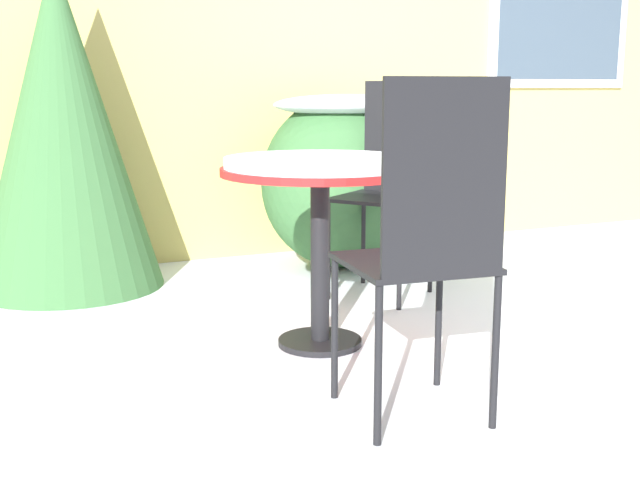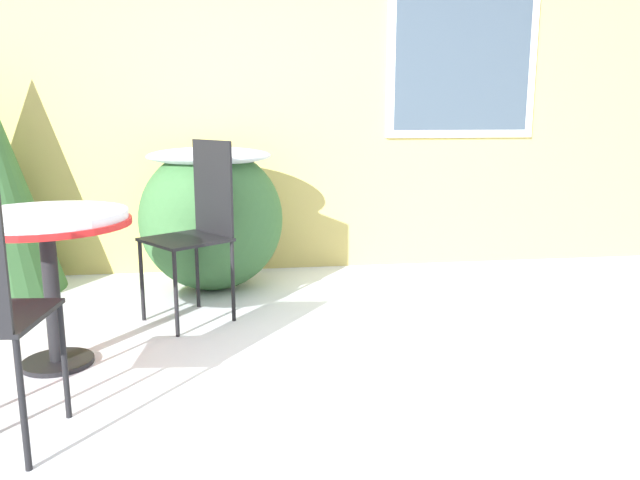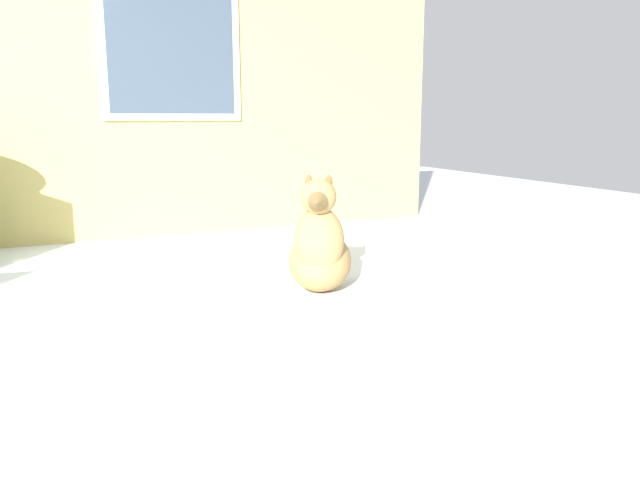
{
  "view_description": "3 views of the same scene",
  "coord_description": "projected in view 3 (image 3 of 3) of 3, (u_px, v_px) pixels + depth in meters",
  "views": [
    {
      "loc": [
        -2.7,
        -2.56,
        1.06
      ],
      "look_at": [
        -1.37,
        0.34,
        0.44
      ],
      "focal_mm": 45.0,
      "sensor_mm": 36.0,
      "label": 1
    },
    {
      "loc": [
        -0.48,
        -2.77,
        1.25
      ],
      "look_at": [
        0.0,
        0.6,
        0.55
      ],
      "focal_mm": 35.0,
      "sensor_mm": 36.0,
      "label": 2
    },
    {
      "loc": [
        0.18,
        -3.57,
        1.08
      ],
      "look_at": [
        1.78,
        -0.09,
        0.32
      ],
      "focal_mm": 35.0,
      "sensor_mm": 36.0,
      "label": 3
    }
  ],
  "objects": [
    {
      "name": "house_wall",
      "position": [
        11.0,
        73.0,
        5.03
      ],
      "size": [
        8.0,
        0.1,
        2.82
      ],
      "color": "tan",
      "rests_on": "ground_plane"
    },
    {
      "name": "dog",
      "position": [
        320.0,
        250.0,
        3.85
      ],
      "size": [
        0.59,
        0.71,
        0.75
      ],
      "rotation": [
        0.0,
        0.0,
        -0.47
      ],
      "color": "tan",
      "rests_on": "ground_plane"
    },
    {
      "name": "ground_plane",
      "position": [
        10.0,
        324.0,
        3.32
      ],
      "size": [
        16.0,
        16.0,
        0.0
      ],
      "primitive_type": "plane",
      "color": "silver"
    }
  ]
}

